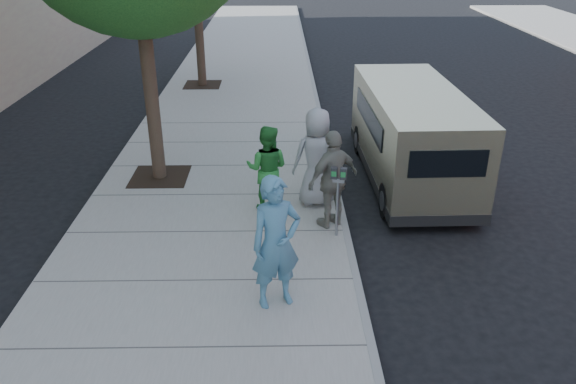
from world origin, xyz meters
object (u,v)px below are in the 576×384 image
object	(u,v)px
person_green_shirt	(267,169)
person_gray_shirt	(317,157)
parking_meter	(338,187)
van	(411,133)
person_officer	(276,243)
person_striped_polo	(333,179)

from	to	relation	value
person_green_shirt	person_gray_shirt	size ratio (longest dim) A/B	0.88
person_gray_shirt	parking_meter	bearing A→B (deg)	90.29
van	person_officer	distance (m)	5.44
person_green_shirt	parking_meter	bearing A→B (deg)	151.17
parking_meter	person_green_shirt	world-z (taller)	person_green_shirt
person_gray_shirt	person_green_shirt	bearing A→B (deg)	3.15
person_officer	person_striped_polo	distance (m)	2.48
person_gray_shirt	person_striped_polo	xyz separation A→B (m)	(0.23, -0.89, -0.05)
person_officer	van	bearing A→B (deg)	37.63
parking_meter	person_green_shirt	distance (m)	1.59
parking_meter	person_gray_shirt	size ratio (longest dim) A/B	0.68
parking_meter	person_striped_polo	distance (m)	0.39
parking_meter	van	size ratio (longest dim) A/B	0.24
person_officer	parking_meter	bearing A→B (deg)	40.49
person_gray_shirt	person_striped_polo	size ratio (longest dim) A/B	1.06
parking_meter	van	bearing A→B (deg)	69.29
person_officer	person_gray_shirt	xyz separation A→B (m)	(0.76, 3.17, -0.03)
parking_meter	person_striped_polo	world-z (taller)	person_striped_polo
van	person_gray_shirt	bearing A→B (deg)	-146.23
parking_meter	van	world-z (taller)	van
person_striped_polo	person_green_shirt	bearing A→B (deg)	-63.22
parking_meter	person_green_shirt	xyz separation A→B (m)	(-1.21, 1.03, -0.10)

